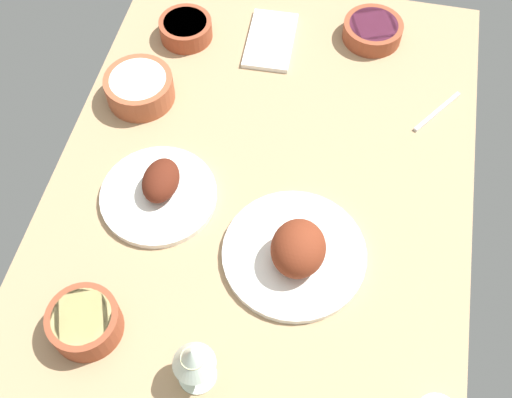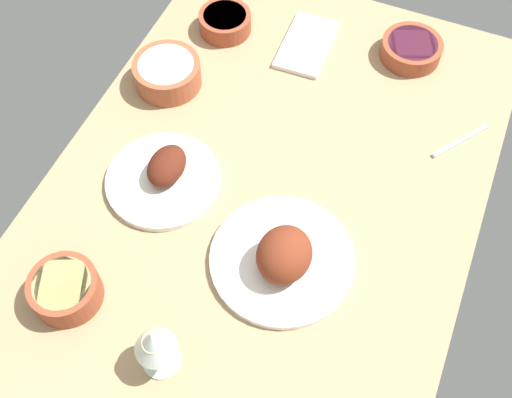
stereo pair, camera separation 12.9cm
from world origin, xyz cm
name	(u,v)px [view 1 (the left image)]	position (x,y,z in cm)	size (l,w,h in cm)	color
dining_table	(256,209)	(0.00, 0.00, 2.00)	(140.00, 90.00, 4.00)	tan
plate_center_main	(296,251)	(-10.95, -10.35, 7.25)	(28.95, 28.95, 10.64)	white
plate_near_viewer	(159,191)	(-2.17, 20.35, 6.00)	(24.72, 24.72, 7.42)	white
bowl_onions	(373,30)	(54.17, -18.33, 6.52)	(14.76, 14.76, 4.58)	brown
bowl_cream	(139,87)	(23.26, 32.55, 7.42)	(15.88, 15.88, 6.34)	#A35133
bowl_pasta	(85,322)	(-33.33, 25.13, 7.45)	(13.35, 13.35, 6.40)	brown
bowl_potatoes	(186,28)	(44.93, 27.44, 6.71)	(13.13, 13.13, 4.95)	brown
wine_glass	(193,359)	(-37.70, 2.81, 13.93)	(7.60, 7.60, 14.00)	silver
folded_napkin	(271,40)	(47.45, 6.28, 4.60)	(19.91, 11.43, 1.20)	white
fork_loose	(437,112)	(32.99, -36.05, 4.40)	(16.01, 0.90, 0.80)	silver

